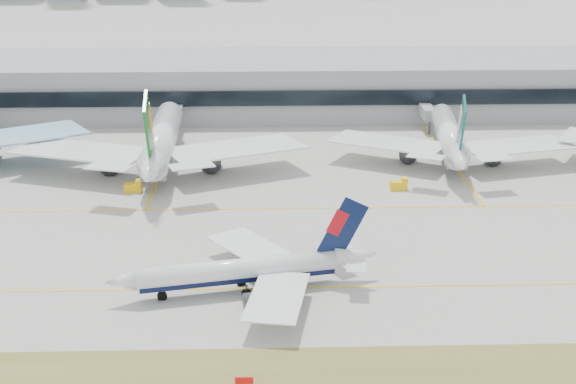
{
  "coord_description": "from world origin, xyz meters",
  "views": [
    {
      "loc": [
        -7.73,
        -115.21,
        53.19
      ],
      "look_at": [
        -3.52,
        18.0,
        7.5
      ],
      "focal_mm": 50.0,
      "sensor_mm": 36.0,
      "label": 1
    }
  ],
  "objects_px": {
    "taxiing_airliner": "(248,270)",
    "widebody_cathay": "(450,138)",
    "widebody_eva": "(161,142)",
    "terminal": "(290,84)"
  },
  "relations": [
    {
      "from": "taxiing_airliner",
      "to": "widebody_cathay",
      "type": "xyz_separation_m",
      "value": [
        45.22,
        66.91,
        2.01
      ]
    },
    {
      "from": "widebody_cathay",
      "to": "terminal",
      "type": "relative_size",
      "value": 0.2
    },
    {
      "from": "widebody_cathay",
      "to": "widebody_eva",
      "type": "bearing_deg",
      "value": 101.25
    },
    {
      "from": "taxiing_airliner",
      "to": "widebody_eva",
      "type": "height_order",
      "value": "widebody_eva"
    },
    {
      "from": "widebody_cathay",
      "to": "terminal",
      "type": "xyz_separation_m",
      "value": [
        -34.97,
        53.67,
        2.15
      ]
    },
    {
      "from": "taxiing_airliner",
      "to": "widebody_eva",
      "type": "xyz_separation_m",
      "value": [
        -20.12,
        62.38,
        2.79
      ]
    },
    {
      "from": "taxiing_airliner",
      "to": "terminal",
      "type": "relative_size",
      "value": 0.15
    },
    {
      "from": "taxiing_airliner",
      "to": "terminal",
      "type": "distance_m",
      "value": 121.09
    },
    {
      "from": "widebody_eva",
      "to": "terminal",
      "type": "bearing_deg",
      "value": -29.41
    },
    {
      "from": "widebody_eva",
      "to": "widebody_cathay",
      "type": "height_order",
      "value": "widebody_eva"
    }
  ]
}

